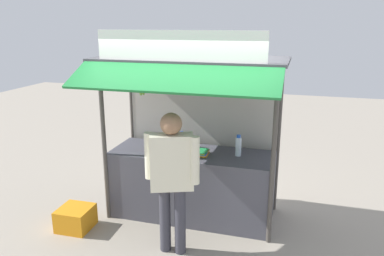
# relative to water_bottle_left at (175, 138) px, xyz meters

# --- Properties ---
(ground_plane) EXTENTS (20.00, 20.00, 0.00)m
(ground_plane) POSITION_rel_water_bottle_left_xyz_m (0.30, -0.15, -1.10)
(ground_plane) COLOR #9E9384
(stall_counter) EXTENTS (2.25, 0.79, 0.96)m
(stall_counter) POSITION_rel_water_bottle_left_xyz_m (0.30, -0.15, -0.62)
(stall_counter) COLOR #4C4C56
(stall_counter) RESTS_ON ground
(stall_structure) EXTENTS (2.45, 1.64, 2.61)m
(stall_structure) POSITION_rel_water_bottle_left_xyz_m (0.30, -0.04, 0.50)
(stall_structure) COLOR #4C4742
(stall_structure) RESTS_ON ground
(water_bottle_left) EXTENTS (0.08, 0.08, 0.30)m
(water_bottle_left) POSITION_rel_water_bottle_left_xyz_m (0.00, 0.00, 0.00)
(water_bottle_left) COLOR silver
(water_bottle_left) RESTS_ON stall_counter
(water_bottle_back_left) EXTENTS (0.08, 0.08, 0.29)m
(water_bottle_back_left) POSITION_rel_water_bottle_left_xyz_m (0.93, -0.11, -0.01)
(water_bottle_back_left) COLOR silver
(water_bottle_back_left) RESTS_ON stall_counter
(water_bottle_mid_right) EXTENTS (0.07, 0.07, 0.25)m
(water_bottle_mid_right) POSITION_rel_water_bottle_left_xyz_m (0.12, -0.04, -0.02)
(water_bottle_mid_right) COLOR silver
(water_bottle_mid_right) RESTS_ON stall_counter
(water_bottle_back_right) EXTENTS (0.06, 0.06, 0.22)m
(water_bottle_back_right) POSITION_rel_water_bottle_left_xyz_m (0.17, 0.04, -0.04)
(water_bottle_back_right) COLOR silver
(water_bottle_back_right) RESTS_ON stall_counter
(magazine_stack_far_right) EXTENTS (0.19, 0.26, 0.06)m
(magazine_stack_far_right) POSITION_rel_water_bottle_left_xyz_m (0.45, -0.21, -0.11)
(magazine_stack_far_right) COLOR yellow
(magazine_stack_far_right) RESTS_ON stall_counter
(magazine_stack_rear_center) EXTENTS (0.24, 0.29, 0.08)m
(magazine_stack_rear_center) POSITION_rel_water_bottle_left_xyz_m (-0.18, -0.15, -0.10)
(magazine_stack_rear_center) COLOR red
(magazine_stack_rear_center) RESTS_ON stall_counter
(banana_bunch_rightmost) EXTENTS (0.09, 0.08, 0.24)m
(banana_bunch_rightmost) POSITION_rel_water_bottle_left_xyz_m (0.20, -0.65, 0.85)
(banana_bunch_rightmost) COLOR #332D23
(banana_bunch_leftmost) EXTENTS (0.09, 0.09, 0.26)m
(banana_bunch_leftmost) POSITION_rel_water_bottle_left_xyz_m (-0.52, -0.65, 0.84)
(banana_bunch_leftmost) COLOR #332D23
(banana_bunch_inner_right) EXTENTS (0.09, 0.10, 0.25)m
(banana_bunch_inner_right) POSITION_rel_water_bottle_left_xyz_m (0.95, -0.65, 0.85)
(banana_bunch_inner_right) COLOR #332D23
(banana_bunch_inner_left) EXTENTS (0.10, 0.10, 0.30)m
(banana_bunch_inner_left) POSITION_rel_water_bottle_left_xyz_m (-0.20, -0.65, 0.80)
(banana_bunch_inner_left) COLOR #332D23
(vendor_person) EXTENTS (0.66, 0.37, 1.73)m
(vendor_person) POSITION_rel_water_bottle_left_xyz_m (0.32, -1.07, -0.06)
(vendor_person) COLOR #383842
(vendor_person) RESTS_ON ground
(plastic_crate) EXTENTS (0.44, 0.44, 0.30)m
(plastic_crate) POSITION_rel_water_bottle_left_xyz_m (-1.11, -0.94, -0.95)
(plastic_crate) COLOR orange
(plastic_crate) RESTS_ON ground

